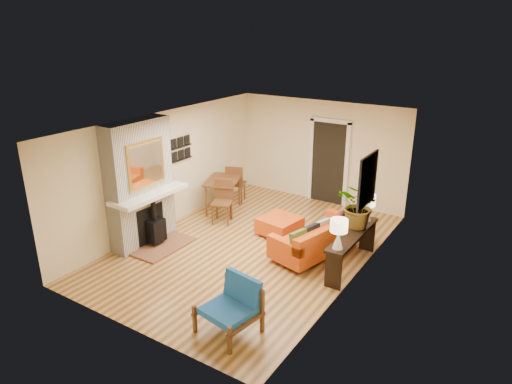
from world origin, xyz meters
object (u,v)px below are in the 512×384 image
lamp_far (367,205)px  houseplant (360,206)px  ottoman (280,225)px  blue_chair (234,303)px  lamp_near (339,230)px  sofa (319,238)px  console_table (353,240)px  dining_table (226,186)px

lamp_far → houseplant: 0.40m
ottoman → blue_chair: 3.41m
lamp_near → lamp_far: same height
blue_chair → sofa: bearing=89.0°
ottoman → houseplant: houseplant is taller
console_table → lamp_far: lamp_far is taller
console_table → sofa: bearing=166.3°
console_table → houseplant: 0.65m
lamp_near → houseplant: houseplant is taller
dining_table → lamp_near: bearing=-25.5°
dining_table → lamp_near: 4.06m
sofa → dining_table: bearing=164.0°
houseplant → lamp_near: bearing=-89.4°
dining_table → houseplant: (3.64, -0.72, 0.51)m
lamp_far → console_table: bearing=-90.0°
console_table → lamp_near: 0.88m
lamp_far → houseplant: bearing=-91.5°
console_table → houseplant: bearing=92.0°
blue_chair → lamp_far: (0.80, 3.37, 0.61)m
sofa → ottoman: 1.17m
ottoman → lamp_far: 2.05m
blue_chair → console_table: bearing=73.5°
sofa → dining_table: (-2.90, 0.83, 0.31)m
sofa → ottoman: size_ratio=2.37×
dining_table → houseplant: size_ratio=2.14×
houseplant → lamp_far: bearing=88.5°
ottoman → console_table: 1.97m
ottoman → lamp_far: bearing=4.4°
blue_chair → dining_table: size_ratio=0.49×
blue_chair → dining_table: bearing=127.5°
lamp_near → lamp_far: size_ratio=1.00×
lamp_near → lamp_far: 1.41m
dining_table → lamp_far: bearing=-5.3°
sofa → lamp_far: size_ratio=3.94×
lamp_far → dining_table: bearing=174.7°
console_table → lamp_near: bearing=-90.0°
sofa → lamp_far: (0.75, 0.49, 0.72)m
houseplant → console_table: bearing=-88.0°
blue_chair → console_table: (0.80, 2.70, 0.13)m
console_table → houseplant: houseplant is taller
ottoman → console_table: (1.86, -0.53, 0.35)m
ottoman → console_table: size_ratio=0.49×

